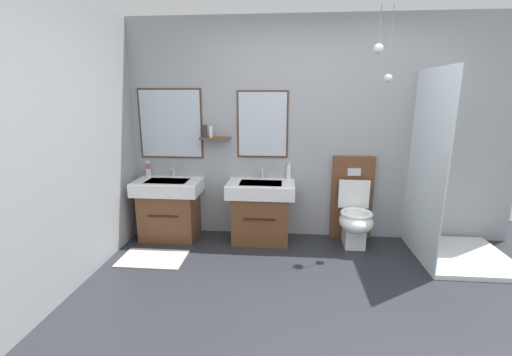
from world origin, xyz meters
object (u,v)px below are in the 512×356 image
vanity_sink_left (170,207)px  shower_tray (448,221)px  toilet (354,212)px  vanity_sink_right (261,210)px  toothbrush_cup (148,172)px  soap_dispenser (289,172)px

vanity_sink_left → shower_tray: 3.09m
toilet → shower_tray: (0.90, -0.31, 0.04)m
vanity_sink_right → shower_tray: (1.97, -0.30, 0.03)m
shower_tray → vanity_sink_left: bearing=174.5°
toilet → toothbrush_cup: 2.52m
vanity_sink_right → shower_tray: size_ratio=0.40×
soap_dispenser → shower_tray: shower_tray is taller
soap_dispenser → shower_tray: bearing=-16.3°
vanity_sink_right → shower_tray: 1.99m
soap_dispenser → toilet: bearing=-12.8°
vanity_sink_right → vanity_sink_left: bearing=180.0°
toothbrush_cup → shower_tray: 3.43m
toothbrush_cup → vanity_sink_left: bearing=-29.8°
vanity_sink_left → toilet: toilet is taller
toilet → vanity_sink_right: bearing=-179.2°
toothbrush_cup → soap_dispenser: 1.73m
vanity_sink_left → shower_tray: bearing=-5.5°
toilet → shower_tray: bearing=-19.2°
soap_dispenser → vanity_sink_right: bearing=-149.6°
toilet → toothbrush_cup: (-2.48, 0.16, 0.39)m
toilet → toothbrush_cup: toilet is taller
toothbrush_cup → soap_dispenser: size_ratio=1.02×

